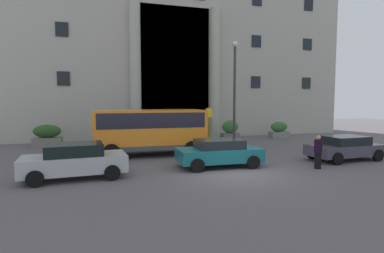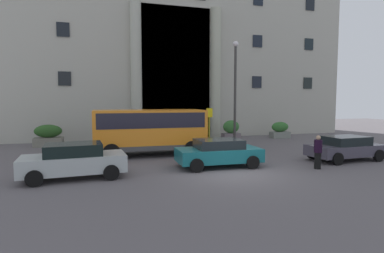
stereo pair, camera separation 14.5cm
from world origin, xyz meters
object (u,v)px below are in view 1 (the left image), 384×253
at_px(bus_stop_sign, 209,123).
at_px(parked_sedan_second, 345,148).
at_px(parked_coupe_end, 75,161).
at_px(scooter_by_planter, 218,150).
at_px(hedge_planter_far_west, 107,134).
at_px(hedge_planter_entrance_left, 47,136).
at_px(hedge_planter_east, 230,130).
at_px(orange_minibus, 150,128).
at_px(white_taxi_kerbside, 219,152).
at_px(pedestrian_child_trailing, 318,152).
at_px(hedge_planter_far_east, 170,133).
at_px(lamppost_plaza_centre, 235,85).
at_px(hedge_planter_west, 279,130).

xyz_separation_m(bus_stop_sign, parked_sedan_second, (5.33, -6.39, -0.96)).
relative_size(parked_coupe_end, scooter_by_planter, 2.11).
height_order(hedge_planter_far_west, parked_coupe_end, hedge_planter_far_west).
bearing_deg(hedge_planter_entrance_left, hedge_planter_east, -1.24).
bearing_deg(orange_minibus, parked_sedan_second, -24.41).
xyz_separation_m(orange_minibus, white_taxi_kerbside, (2.63, -4.14, -0.88)).
relative_size(scooter_by_planter, pedestrian_child_trailing, 1.26).
bearing_deg(bus_stop_sign, parked_sedan_second, -50.19).
bearing_deg(scooter_by_planter, bus_stop_sign, 75.00).
bearing_deg(hedge_planter_far_west, hedge_planter_far_east, 2.17).
xyz_separation_m(bus_stop_sign, scooter_by_planter, (-0.89, -4.00, -1.18)).
bearing_deg(hedge_planter_far_west, scooter_by_planter, -50.76).
height_order(parked_coupe_end, parked_sedan_second, parked_coupe_end).
xyz_separation_m(scooter_by_planter, lamppost_plaza_centre, (3.07, 4.70, 3.81)).
xyz_separation_m(hedge_planter_far_east, hedge_planter_entrance_left, (-8.55, 0.41, 0.01)).
bearing_deg(bus_stop_sign, white_taxi_kerbside, -105.51).
relative_size(hedge_planter_east, lamppost_plaza_centre, 0.22).
bearing_deg(pedestrian_child_trailing, bus_stop_sign, -143.23).
height_order(hedge_planter_far_west, hedge_planter_entrance_left, hedge_planter_far_west).
bearing_deg(lamppost_plaza_centre, hedge_planter_east, 71.83).
bearing_deg(bus_stop_sign, hedge_planter_west, 23.79).
distance_m(hedge_planter_west, parked_coupe_end, 18.40).
height_order(parked_sedan_second, scooter_by_planter, parked_sedan_second).
bearing_deg(pedestrian_child_trailing, hedge_planter_entrance_left, -112.26).
xyz_separation_m(hedge_planter_entrance_left, scooter_by_planter, (9.59, -7.51, -0.27)).
xyz_separation_m(hedge_planter_far_east, lamppost_plaza_centre, (4.11, -2.41, 3.55)).
height_order(bus_stop_sign, hedge_planter_west, bus_stop_sign).
relative_size(orange_minibus, hedge_planter_west, 3.88).
distance_m(hedge_planter_far_east, hedge_planter_west, 9.46).
distance_m(parked_coupe_end, pedestrian_child_trailing, 10.72).
distance_m(hedge_planter_east, scooter_by_planter, 8.21).
relative_size(hedge_planter_far_west, white_taxi_kerbside, 0.51).
xyz_separation_m(hedge_planter_east, lamppost_plaza_centre, (-0.83, -2.52, 3.50)).
relative_size(hedge_planter_far_west, hedge_planter_east, 1.28).
distance_m(hedge_planter_far_west, hedge_planter_far_east, 4.62).
height_order(hedge_planter_entrance_left, scooter_by_planter, hedge_planter_entrance_left).
bearing_deg(parked_sedan_second, hedge_planter_far_west, 138.66).
bearing_deg(hedge_planter_far_west, hedge_planter_entrance_left, 171.55).
relative_size(hedge_planter_west, pedestrian_child_trailing, 1.04).
bearing_deg(parked_sedan_second, bus_stop_sign, 126.61).
bearing_deg(hedge_planter_far_west, bus_stop_sign, -24.14).
relative_size(hedge_planter_far_east, lamppost_plaza_centre, 0.28).
distance_m(hedge_planter_far_east, scooter_by_planter, 7.19).
bearing_deg(lamppost_plaza_centre, white_taxi_kerbside, -119.84).
distance_m(hedge_planter_east, pedestrian_child_trailing, 11.00).
relative_size(hedge_planter_east, parked_sedan_second, 0.39).
bearing_deg(orange_minibus, parked_coupe_end, -129.13).
bearing_deg(hedge_planter_west, hedge_planter_far_east, -178.75).
bearing_deg(lamppost_plaza_centre, orange_minibus, -158.34).
distance_m(hedge_planter_far_west, pedestrian_child_trailing, 14.04).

